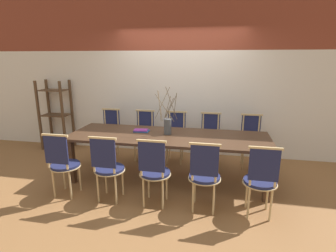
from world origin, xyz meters
TOP-DOWN VIEW (x-y plane):
  - ground_plane at (0.00, 0.00)m, footprint 16.00×16.00m
  - wall_rear at (0.00, 1.34)m, footprint 12.00×0.06m
  - dining_table at (0.00, 0.00)m, footprint 3.13×1.03m
  - chair_near_leftend at (-1.34, -0.81)m, footprint 0.42×0.42m
  - chair_near_left at (-0.67, -0.81)m, footprint 0.42×0.42m
  - chair_near_center at (-0.02, -0.81)m, footprint 0.42×0.42m
  - chair_near_right at (0.63, -0.81)m, footprint 0.42×0.42m
  - chair_near_rightend at (1.31, -0.81)m, footprint 0.42×0.42m
  - chair_far_leftend at (-1.34, 0.81)m, footprint 0.42×0.42m
  - chair_far_left at (-0.64, 0.81)m, footprint 0.42×0.42m
  - chair_far_center at (-0.01, 0.81)m, footprint 0.42×0.42m
  - chair_far_right at (0.63, 0.81)m, footprint 0.42×0.42m
  - chair_far_rightend at (1.35, 0.81)m, footprint 0.42×0.42m
  - vase_centerpiece at (-0.02, 0.07)m, footprint 0.36×0.38m
  - book_stack at (-0.48, 0.13)m, footprint 0.26×0.17m
  - shelving_rack at (-2.68, 1.07)m, footprint 0.60×0.40m

SIDE VIEW (x-z plane):
  - ground_plane at x=0.00m, z-range 0.00..0.00m
  - chair_near_leftend at x=-1.34m, z-range 0.04..0.99m
  - chair_near_left at x=-0.67m, z-range 0.04..0.99m
  - chair_near_center at x=-0.02m, z-range 0.04..0.99m
  - chair_near_right at x=0.63m, z-range 0.04..0.99m
  - chair_near_rightend at x=1.31m, z-range 0.04..0.99m
  - chair_far_leftend at x=-1.34m, z-range 0.04..0.99m
  - chair_far_left at x=-0.64m, z-range 0.04..0.99m
  - chair_far_center at x=-0.01m, z-range 0.04..0.99m
  - chair_far_right at x=0.63m, z-range 0.04..0.99m
  - chair_far_rightend at x=1.35m, z-range 0.04..0.99m
  - dining_table at x=0.00m, z-range 0.30..1.05m
  - shelving_rack at x=-2.68m, z-range 0.00..1.48m
  - book_stack at x=-0.48m, z-range 0.75..0.78m
  - vase_centerpiece at x=-0.02m, z-range 0.51..1.28m
  - wall_rear at x=0.00m, z-range 0.00..3.20m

